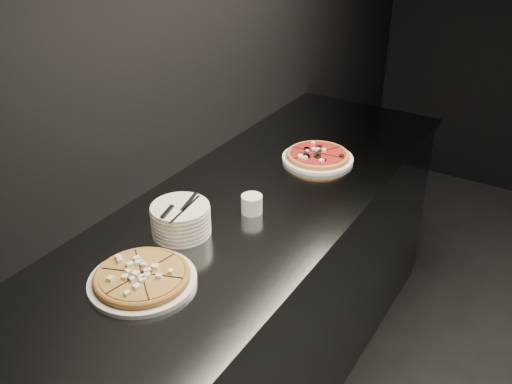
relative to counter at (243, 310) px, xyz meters
The scene contains 7 objects.
wall_left 1.01m from the counter, behind, with size 0.02×5.00×2.80m, color black.
counter is the anchor object (origin of this frame).
pizza_mushroom 0.69m from the counter, 92.03° to the right, with size 0.36×0.36×0.04m.
pizza_tomato 0.69m from the counter, 83.95° to the left, with size 0.29×0.29×0.03m.
plate_stack 0.56m from the counter, 111.37° to the right, with size 0.19×0.19×0.10m.
cutlery 0.62m from the counter, 108.53° to the right, with size 0.06×0.21×0.01m.
ramekin 0.50m from the counter, ahead, with size 0.07×0.07×0.07m.
Camera 1 is at (-1.18, -1.44, 1.96)m, focal length 40.00 mm.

